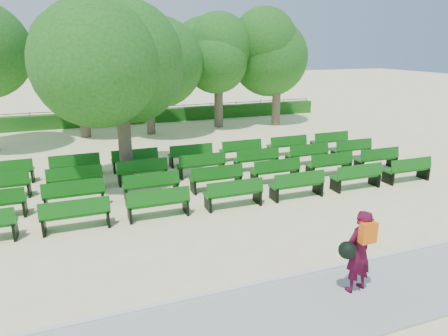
% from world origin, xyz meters
% --- Properties ---
extents(ground, '(120.00, 120.00, 0.00)m').
position_xyz_m(ground, '(0.00, 0.00, 0.00)').
color(ground, '#F3E4A1').
extents(paving, '(30.00, 2.20, 0.06)m').
position_xyz_m(paving, '(0.00, -7.40, 0.03)').
color(paving, '#A3A39F').
rests_on(paving, ground).
extents(curb, '(30.00, 0.12, 0.10)m').
position_xyz_m(curb, '(0.00, -6.25, 0.05)').
color(curb, silver).
rests_on(curb, ground).
extents(hedge, '(26.00, 0.70, 0.90)m').
position_xyz_m(hedge, '(0.00, 14.00, 0.45)').
color(hedge, '#1D5A17').
rests_on(hedge, ground).
extents(fence, '(26.00, 0.10, 1.02)m').
position_xyz_m(fence, '(0.00, 14.40, 0.00)').
color(fence, black).
rests_on(fence, ground).
extents(tree_line, '(21.80, 6.80, 7.04)m').
position_xyz_m(tree_line, '(0.00, 10.00, 0.00)').
color(tree_line, '#21621A').
rests_on(tree_line, ground).
extents(bench_array, '(1.94, 0.66, 1.21)m').
position_xyz_m(bench_array, '(0.34, 0.77, 0.10)').
color(bench_array, '#0F5A11').
rests_on(bench_array, ground).
extents(tree_among, '(4.65, 4.65, 6.41)m').
position_xyz_m(tree_among, '(-2.58, 2.09, 4.29)').
color(tree_among, brown).
rests_on(tree_among, ground).
extents(person, '(0.90, 0.57, 1.85)m').
position_xyz_m(person, '(1.04, -7.18, 1.02)').
color(person, '#460A23').
rests_on(person, ground).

